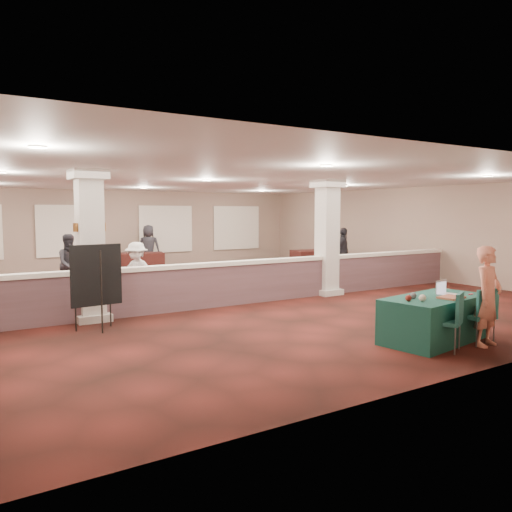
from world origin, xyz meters
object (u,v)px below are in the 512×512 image
near_table (434,319)px  woman (488,296)px  far_table_front_center (145,285)px  far_table_back_right (318,260)px  far_table_front_right (347,271)px  far_table_back_center (139,263)px  attendee_b (137,273)px  conf_chair_side (451,316)px  conf_chair_main (481,311)px  attendee_d (149,247)px  attendee_c (343,251)px  attendee_a (71,264)px  easel_board (96,276)px

near_table → woman: woman is taller
far_table_front_center → woman: bearing=-65.1°
woman → far_table_back_right: bearing=54.9°
woman → near_table: bearing=114.6°
near_table → far_table_front_right: near_table is taller
woman → far_table_front_right: bearing=53.4°
far_table_back_center → far_table_back_right: (6.24, -3.21, 0.03)m
far_table_front_center → attendee_b: 0.58m
near_table → conf_chair_side: 0.70m
conf_chair_main → attendee_d: 14.13m
far_table_back_center → attendee_c: (6.24, -4.70, 0.50)m
conf_chair_main → attendee_a: size_ratio=0.58×
easel_board → far_table_front_center: bearing=49.5°
conf_chair_main → far_table_back_center: size_ratio=0.54×
far_table_back_right → near_table: bearing=-118.2°
woman → far_table_front_right: (3.64, 7.50, -0.54)m
near_table → far_table_back_center: size_ratio=1.13×
attendee_c → far_table_front_right: bearing=-157.9°
easel_board → far_table_front_right: 9.53m
conf_chair_main → far_table_back_right: size_ratio=0.49×
far_table_front_center → attendee_c: 8.32m
attendee_d → easel_board: bearing=89.6°
attendee_a → attendee_c: 9.64m
far_table_front_right → attendee_c: 1.85m
near_table → far_table_back_right: (5.20, 9.70, 0.01)m
far_table_front_center → easel_board: bearing=-125.1°
easel_board → far_table_back_center: (3.90, 8.91, -0.70)m
conf_chair_side → attendee_c: (5.53, 8.80, 0.29)m
conf_chair_side → far_table_front_right: conf_chair_side is taller
near_table → woman: size_ratio=1.21×
attendee_b → attendee_d: bearing=115.4°
conf_chair_main → attendee_b: 8.04m
far_table_front_center → conf_chair_main: bearing=-64.9°
conf_chair_side → attendee_b: (-2.97, 7.08, 0.20)m
attendee_c → easel_board: bearing=171.6°
far_table_back_right → attendee_c: 1.55m
attendee_b → attendee_d: (2.86, 7.00, 0.13)m
near_table → attendee_a: 9.92m
easel_board → attendee_d: 10.51m
far_table_front_right → attendee_a: (-8.55, 2.07, 0.52)m
conf_chair_side → attendee_d: 14.09m
near_table → easel_board: bearing=132.2°
conf_chair_main → far_table_back_center: 13.59m
attendee_a → woman: bearing=-72.2°
conf_chair_side → far_table_front_right: size_ratio=0.61×
far_table_front_right → attendee_d: bearing=124.3°
woman → attendee_b: 8.14m
conf_chair_main → attendee_c: bearing=69.9°
easel_board → far_table_front_right: bearing=11.7°
attendee_c → attendee_d: size_ratio=0.96×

